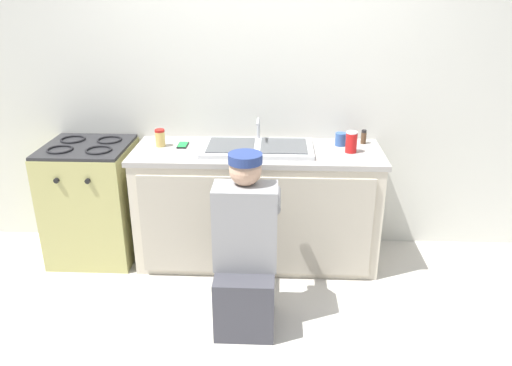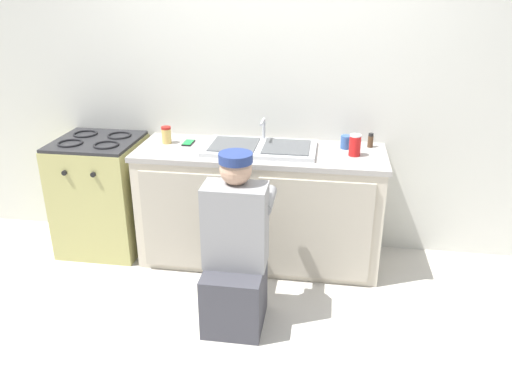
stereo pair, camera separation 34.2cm
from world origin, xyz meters
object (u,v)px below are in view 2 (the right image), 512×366
(plumber_person, at_px, (235,256))
(coffee_mug, at_px, (347,142))
(sink_double_basin, at_px, (260,147))
(spice_bottle_pepper, at_px, (370,140))
(condiment_jar, at_px, (166,135))
(cell_phone, at_px, (188,143))
(stove_range, at_px, (102,194))
(soda_cup_red, at_px, (355,145))

(plumber_person, bearing_deg, coffee_mug, 54.80)
(sink_double_basin, distance_m, plumber_person, 0.91)
(spice_bottle_pepper, xyz_separation_m, condiment_jar, (-1.50, -0.13, 0.01))
(sink_double_basin, xyz_separation_m, condiment_jar, (-0.72, 0.05, 0.05))
(spice_bottle_pepper, relative_size, coffee_mug, 0.83)
(coffee_mug, bearing_deg, cell_phone, -176.95)
(cell_phone, xyz_separation_m, condiment_jar, (-0.16, -0.02, 0.06))
(coffee_mug, height_order, condiment_jar, condiment_jar)
(plumber_person, distance_m, cell_phone, 1.09)
(cell_phone, bearing_deg, sink_double_basin, -7.10)
(stove_range, distance_m, spice_bottle_pepper, 2.11)
(stove_range, height_order, soda_cup_red, soda_cup_red)
(plumber_person, bearing_deg, spice_bottle_pepper, 49.87)
(soda_cup_red, bearing_deg, spice_bottle_pepper, 60.02)
(stove_range, bearing_deg, cell_phone, 5.77)
(coffee_mug, bearing_deg, stove_range, -175.92)
(sink_double_basin, xyz_separation_m, plumber_person, (-0.04, -0.79, -0.44))
(stove_range, relative_size, condiment_jar, 7.14)
(condiment_jar, bearing_deg, stove_range, -174.13)
(stove_range, xyz_separation_m, plumber_person, (1.22, -0.79, 0.01))
(soda_cup_red, relative_size, spice_bottle_pepper, 1.45)
(cell_phone, height_order, soda_cup_red, soda_cup_red)
(sink_double_basin, bearing_deg, cell_phone, 172.90)
(coffee_mug, bearing_deg, condiment_jar, -176.65)
(coffee_mug, bearing_deg, sink_double_basin, -167.92)
(soda_cup_red, height_order, condiment_jar, soda_cup_red)
(spice_bottle_pepper, bearing_deg, condiment_jar, -174.97)
(sink_double_basin, relative_size, soda_cup_red, 5.26)
(cell_phone, relative_size, coffee_mug, 1.11)
(soda_cup_red, bearing_deg, condiment_jar, 176.85)
(stove_range, bearing_deg, sink_double_basin, 0.10)
(soda_cup_red, distance_m, coffee_mug, 0.17)
(cell_phone, distance_m, coffee_mug, 1.17)
(sink_double_basin, height_order, stove_range, sink_double_basin)
(cell_phone, xyz_separation_m, soda_cup_red, (1.22, -0.09, 0.07))
(sink_double_basin, bearing_deg, condiment_jar, 175.72)
(sink_double_basin, xyz_separation_m, coffee_mug, (0.61, 0.13, 0.03))
(sink_double_basin, xyz_separation_m, spice_bottle_pepper, (0.79, 0.19, 0.03))
(sink_double_basin, bearing_deg, plumber_person, -92.73)
(sink_double_basin, height_order, coffee_mug, sink_double_basin)
(condiment_jar, bearing_deg, plumber_person, -51.27)
(sink_double_basin, relative_size, stove_range, 0.88)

